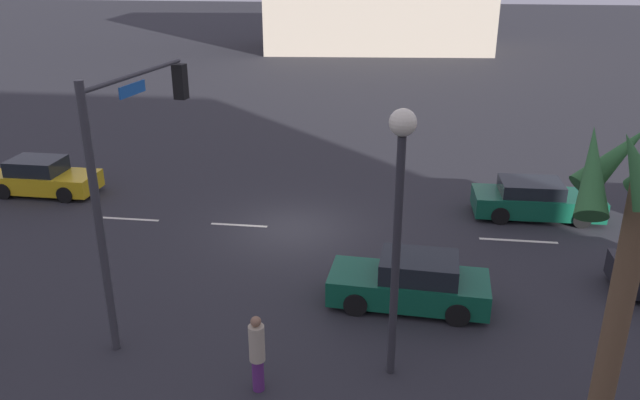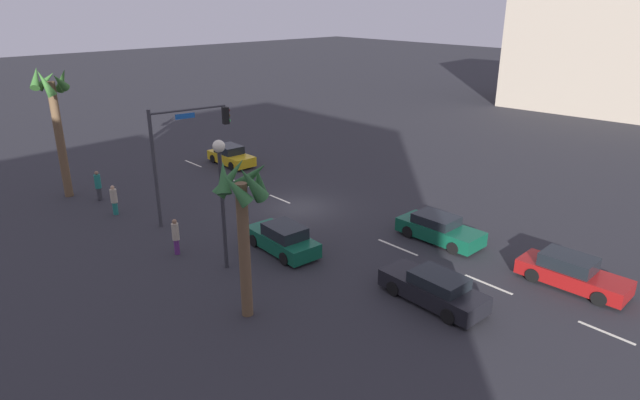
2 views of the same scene
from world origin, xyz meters
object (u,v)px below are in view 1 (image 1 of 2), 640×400
(car_2, at_px, (535,200))
(pedestrian_2, at_px, (257,352))
(car_0, at_px, (43,178))
(traffic_signal, at_px, (130,158))
(car_3, at_px, (411,283))
(streetlamp, at_px, (399,197))
(palm_tree_0, at_px, (637,217))

(car_2, distance_m, pedestrian_2, 13.44)
(car_0, bearing_deg, traffic_signal, 133.10)
(car_0, height_order, traffic_signal, traffic_signal)
(car_3, distance_m, streetlamp, 4.79)
(car_3, bearing_deg, car_0, -24.60)
(pedestrian_2, bearing_deg, streetlamp, -160.56)
(car_0, bearing_deg, car_2, -179.51)
(car_2, bearing_deg, car_0, 0.49)
(car_3, bearing_deg, traffic_signal, 12.45)
(streetlamp, bearing_deg, traffic_signal, -13.34)
(streetlamp, height_order, pedestrian_2, streetlamp)
(pedestrian_2, distance_m, palm_tree_0, 7.91)
(car_2, distance_m, streetlamp, 11.67)
(car_3, bearing_deg, car_2, -123.39)
(traffic_signal, bearing_deg, car_3, -167.55)
(car_0, xyz_separation_m, traffic_signal, (-7.68, 8.21, 3.75))
(car_0, bearing_deg, streetlamp, 145.46)
(traffic_signal, bearing_deg, car_0, -46.90)
(car_2, xyz_separation_m, pedestrian_2, (7.82, 10.92, 0.35))
(car_3, distance_m, traffic_signal, 8.01)
(car_2, relative_size, streetlamp, 0.74)
(car_3, bearing_deg, streetlamp, 81.90)
(car_0, height_order, car_2, car_0)
(traffic_signal, relative_size, palm_tree_0, 1.00)
(pedestrian_2, bearing_deg, car_3, -129.08)
(streetlamp, bearing_deg, car_3, -98.10)
(car_2, xyz_separation_m, palm_tree_0, (0.91, 11.51, 4.16))
(car_3, bearing_deg, pedestrian_2, 50.92)
(car_3, relative_size, traffic_signal, 0.67)
(traffic_signal, relative_size, streetlamp, 1.06)
(car_2, bearing_deg, palm_tree_0, 85.48)
(car_2, bearing_deg, streetlamp, 63.46)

